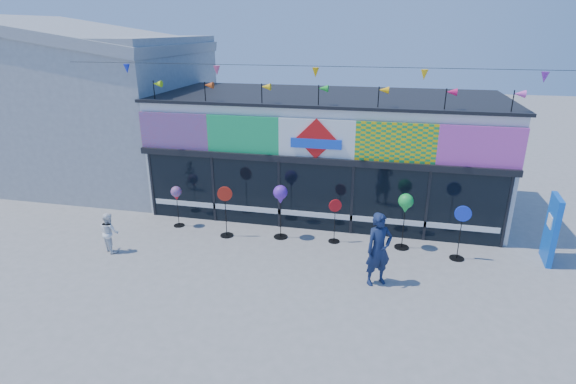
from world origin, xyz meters
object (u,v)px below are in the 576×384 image
(child, at_px, (109,232))
(adult_man, at_px, (379,249))
(blue_sign, at_px, (551,229))
(spinner_4, at_px, (406,205))
(spinner_3, at_px, (335,220))
(spinner_5, at_px, (460,231))
(spinner_1, at_px, (226,210))
(spinner_2, at_px, (280,196))
(spinner_0, at_px, (176,195))

(child, bearing_deg, adult_man, -149.47)
(blue_sign, xyz_separation_m, adult_man, (-4.70, -2.29, -0.01))
(spinner_4, bearing_deg, spinner_3, -178.92)
(spinner_5, xyz_separation_m, adult_man, (-2.23, -1.86, 0.11))
(spinner_1, bearing_deg, child, -150.13)
(spinner_4, distance_m, child, 8.83)
(spinner_2, bearing_deg, child, -156.97)
(spinner_0, relative_size, spinner_4, 0.80)
(spinner_0, distance_m, spinner_2, 3.59)
(spinner_0, bearing_deg, blue_sign, 0.31)
(blue_sign, height_order, spinner_5, blue_sign)
(spinner_1, relative_size, child, 1.38)
(spinner_5, height_order, child, spinner_5)
(spinner_0, distance_m, spinner_1, 1.91)
(spinner_3, xyz_separation_m, spinner_5, (3.63, -0.33, 0.12))
(spinner_1, distance_m, spinner_5, 7.06)
(blue_sign, height_order, adult_man, blue_sign)
(spinner_2, height_order, spinner_4, spinner_2)
(blue_sign, relative_size, spinner_5, 1.19)
(child, bearing_deg, spinner_3, -130.87)
(spinner_2, height_order, spinner_3, spinner_2)
(adult_man, bearing_deg, spinner_4, 41.03)
(spinner_2, relative_size, spinner_3, 1.24)
(spinner_0, distance_m, spinner_5, 8.93)
(blue_sign, distance_m, spinner_4, 4.05)
(spinner_2, xyz_separation_m, adult_man, (3.10, -2.12, -0.42))
(spinner_0, height_order, child, spinner_0)
(blue_sign, distance_m, spinner_0, 11.39)
(spinner_4, relative_size, child, 1.44)
(spinner_4, bearing_deg, spinner_0, 179.94)
(spinner_2, relative_size, adult_man, 0.89)
(spinner_1, bearing_deg, spinner_4, 3.95)
(spinner_0, height_order, adult_man, adult_man)
(spinner_4, height_order, child, spinner_4)
(spinner_2, bearing_deg, spinner_4, 1.49)
(blue_sign, bearing_deg, spinner_5, -164.82)
(spinner_3, bearing_deg, child, -162.16)
(spinner_3, relative_size, spinner_4, 0.81)
(spinner_0, bearing_deg, adult_man, -18.46)
(spinner_1, height_order, spinner_2, spinner_2)
(blue_sign, xyz_separation_m, spinner_0, (-11.39, -0.06, 0.14))
(spinner_5, relative_size, adult_man, 0.84)
(blue_sign, distance_m, adult_man, 5.23)
(adult_man, xyz_separation_m, child, (-7.86, 0.10, -0.37))
(spinner_0, bearing_deg, spinner_1, -11.80)
(spinner_0, height_order, spinner_5, spinner_5)
(adult_man, bearing_deg, child, 147.16)
(spinner_2, bearing_deg, spinner_0, 178.30)
(spinner_1, height_order, spinner_5, spinner_1)
(spinner_1, relative_size, spinner_4, 0.96)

